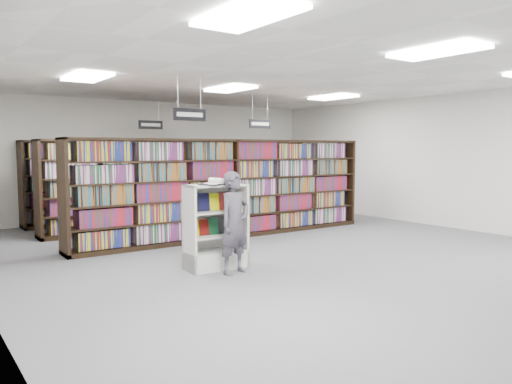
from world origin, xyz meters
TOP-DOWN VIEW (x-y plane):
  - floor at (0.00, 0.00)m, footprint 12.00×12.00m
  - ceiling at (0.00, 0.00)m, footprint 10.00×12.00m
  - wall_back at (0.00, 6.00)m, footprint 10.00×0.10m
  - wall_right at (5.00, 0.00)m, footprint 0.10×12.00m
  - bookshelf_row_near at (0.00, 2.00)m, footprint 7.00×0.60m
  - bookshelf_row_mid at (0.00, 4.00)m, footprint 7.00×0.60m
  - bookshelf_row_far at (0.00, 5.70)m, footprint 7.00×0.60m
  - aisle_sign_left at (-1.50, 1.00)m, footprint 0.65×0.02m
  - aisle_sign_right at (1.50, 3.00)m, footprint 0.65×0.02m
  - aisle_sign_center at (-0.50, 5.00)m, footprint 0.65×0.02m
  - troffer_front_left at (-3.00, -3.00)m, footprint 0.60×1.20m
  - troffer_front_center at (0.00, -3.00)m, footprint 0.60×1.20m
  - troffer_back_left at (-3.00, 2.00)m, footprint 0.60×1.20m
  - troffer_back_center at (0.00, 2.00)m, footprint 0.60×1.20m
  - troffer_back_right at (3.00, 2.00)m, footprint 0.60×1.20m
  - endcap_display at (-1.73, -0.23)m, footprint 0.98×0.53m
  - open_book at (-1.74, -0.34)m, footprint 0.60×0.42m
  - shopper at (-1.65, -0.70)m, footprint 0.64×0.49m

SIDE VIEW (x-z plane):
  - floor at x=0.00m, z-range 0.00..0.00m
  - endcap_display at x=-1.73m, z-range -0.21..1.14m
  - shopper at x=-1.65m, z-range 0.00..1.56m
  - bookshelf_row_near at x=0.00m, z-range 0.00..2.10m
  - bookshelf_row_mid at x=0.00m, z-range 0.00..2.10m
  - bookshelf_row_far at x=0.00m, z-range 0.00..2.10m
  - open_book at x=-1.74m, z-range 1.31..1.44m
  - wall_back at x=0.00m, z-range 0.00..3.20m
  - wall_right at x=5.00m, z-range 0.00..3.20m
  - aisle_sign_left at x=-1.50m, z-range 2.13..2.93m
  - aisle_sign_right at x=1.50m, z-range 2.13..2.93m
  - aisle_sign_center at x=-0.50m, z-range 2.13..2.93m
  - troffer_front_left at x=-3.00m, z-range 3.14..3.18m
  - troffer_front_center at x=0.00m, z-range 3.14..3.18m
  - troffer_back_left at x=-3.00m, z-range 3.14..3.18m
  - troffer_back_center at x=0.00m, z-range 3.14..3.18m
  - troffer_back_right at x=3.00m, z-range 3.14..3.18m
  - ceiling at x=0.00m, z-range 3.15..3.25m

